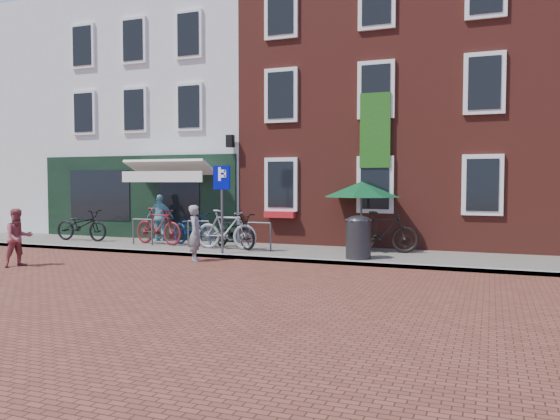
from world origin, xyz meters
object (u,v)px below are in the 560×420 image
at_px(bicycle_4, 234,231).
at_px(parasol, 361,186).
at_px(bicycle_5, 383,232).
at_px(boy, 18,238).
at_px(litter_bin, 358,235).
at_px(parking_sign, 222,194).
at_px(bicycle_2, 193,229).
at_px(bicycle_3, 226,230).
at_px(cafe_person, 160,218).
at_px(bicycle_1, 158,226).
at_px(bicycle_0, 82,225).
at_px(woman, 196,233).

bearing_deg(bicycle_4, parasol, -47.48).
bearing_deg(bicycle_5, boy, 109.31).
bearing_deg(bicycle_5, litter_bin, 151.69).
bearing_deg(parking_sign, bicycle_2, 142.03).
relative_size(boy, bicycle_3, 0.74).
bearing_deg(cafe_person, bicycle_2, 144.33).
height_order(parking_sign, bicycle_1, parking_sign).
xyz_separation_m(parasol, bicycle_5, (0.72, -0.41, -1.27)).
distance_m(bicycle_4, bicycle_5, 4.39).
bearing_deg(bicycle_1, bicycle_5, -74.27).
height_order(parking_sign, bicycle_4, parking_sign).
bearing_deg(parasol, bicycle_0, -174.14).
xyz_separation_m(parking_sign, bicycle_2, (-1.69, 1.32, -1.14)).
relative_size(cafe_person, bicycle_5, 0.81).
distance_m(cafe_person, bicycle_5, 7.56).
height_order(litter_bin, bicycle_0, litter_bin).
bearing_deg(bicycle_1, parasol, -70.13).
xyz_separation_m(cafe_person, bicycle_4, (3.19, -0.94, -0.26)).
bearing_deg(bicycle_4, cafe_person, 101.10).
xyz_separation_m(litter_bin, boy, (-7.68, -3.66, -0.00)).
bearing_deg(litter_bin, woman, -162.24).
distance_m(parking_sign, cafe_person, 4.10).
distance_m(parking_sign, bicycle_3, 1.45).
relative_size(woman, bicycle_1, 0.77).
relative_size(parking_sign, bicycle_2, 1.22).
bearing_deg(bicycle_5, parking_sign, 100.09).
relative_size(bicycle_0, bicycle_5, 1.03).
distance_m(bicycle_1, bicycle_5, 7.05).
height_order(cafe_person, bicycle_5, cafe_person).
bearing_deg(woman, bicycle_2, 10.44).
height_order(parasol, bicycle_4, parasol).
bearing_deg(cafe_person, bicycle_5, 166.84).
height_order(parking_sign, bicycle_5, parking_sign).
xyz_separation_m(parasol, bicycle_4, (-3.63, -0.97, -1.33)).
bearing_deg(litter_bin, bicycle_3, 172.22).
relative_size(woman, bicycle_4, 0.74).
distance_m(woman, bicycle_3, 1.86).
height_order(parasol, boy, parasol).
bearing_deg(bicycle_5, bicycle_4, 84.59).
distance_m(parking_sign, bicycle_5, 4.63).
height_order(parasol, woman, parasol).
bearing_deg(woman, bicycle_0, 47.72).
distance_m(bicycle_3, bicycle_4, 0.31).
height_order(litter_bin, bicycle_5, litter_bin).
relative_size(bicycle_2, bicycle_3, 1.03).
relative_size(woman, bicycle_0, 0.74).
bearing_deg(bicycle_4, parking_sign, -142.82).
distance_m(boy, bicycle_1, 4.65).
bearing_deg(bicycle_3, litter_bin, -99.28).
bearing_deg(woman, parking_sign, -38.31).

